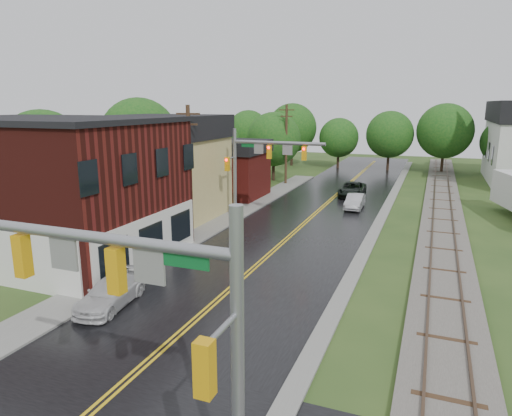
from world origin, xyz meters
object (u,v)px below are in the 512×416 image
Objects in this scene: sedan_silver at (355,202)px; tree_left_e at (275,141)px; traffic_signal_far at (260,158)px; tree_left_b at (140,139)px; tree_left_a at (44,155)px; utility_pole_b at (190,168)px; utility_pole_c at (286,143)px; tree_left_c at (214,146)px; suv_dark at (352,190)px; traffic_signal_near at (147,298)px; pickup_white at (111,293)px; brick_building at (49,187)px.

tree_left_e is at bearing 133.98° from sedan_silver.
tree_left_b reaches higher than traffic_signal_far.
tree_left_a reaches higher than sedan_silver.
utility_pole_c is at bearing 90.00° from utility_pole_b.
tree_left_c reaches higher than suv_dark.
sedan_silver is (1.18, -5.48, -0.06)m from suv_dark.
traffic_signal_near is 0.82× the size of utility_pole_c.
sedan_silver is 25.09m from pickup_white.
utility_pole_c is at bearing -42.84° from tree_left_e.
tree_left_b reaches higher than pickup_white.
tree_left_b is at bearing -174.51° from sedan_silver.
pickup_white is (-7.73, 8.00, -4.35)m from traffic_signal_near.
tree_left_a is 10.22m from tree_left_b.
traffic_signal_near is at bearing -52.94° from pickup_white.
utility_pole_c is at bearing 78.91° from brick_building.
pickup_white is (4.59, -35.90, -4.19)m from tree_left_e.
brick_building is 24.94m from tree_left_c.
tree_left_e is at bearing 105.89° from traffic_signal_far.
sedan_silver reaches higher than pickup_white.
utility_pole_c is (5.68, 29.00, 0.57)m from brick_building.
utility_pole_b is at bearing -41.86° from tree_left_b.
brick_building is at bearing -121.46° from suv_dark.
traffic_signal_far is 0.96× the size of tree_left_c.
traffic_signal_far is 0.76× the size of tree_left_b.
tree_left_b is 1.19× the size of tree_left_e.
utility_pole_b is (-3.33, -5.00, -0.25)m from traffic_signal_far.
utility_pole_c is 34.34m from pickup_white.
traffic_signal_near is 43.24m from utility_pole_c.
utility_pole_b reaches higher than traffic_signal_far.
traffic_signal_far reaches higher than sedan_silver.
suv_dark is at bearing 21.52° from tree_left_b.
traffic_signal_near is 41.67m from tree_left_c.
suv_dark is at bearing 92.85° from traffic_signal_near.
traffic_signal_far is 17.56m from pickup_white.
tree_left_c is at bearing 71.57° from tree_left_a.
tree_left_b is (-11.05, 9.90, 1.00)m from utility_pole_b.
sedan_silver is (22.63, 12.19, -4.47)m from tree_left_a.
brick_building is 10.14m from tree_left_a.
tree_left_a is (-13.05, -0.10, 0.39)m from utility_pole_b.
brick_building is 9.03m from utility_pole_b.
traffic_signal_near is 1.86× the size of sedan_silver.
tree_left_a is at bearing -179.55° from utility_pole_b.
tree_left_a is at bearing -101.31° from tree_left_b.
brick_building is at bearing -126.92° from traffic_signal_far.
traffic_signal_near is at bearing -74.48° from traffic_signal_far.
brick_building reaches higher than tree_left_e.
tree_left_b is (2.00, 10.00, 0.60)m from tree_left_a.
tree_left_b is 21.35m from sedan_silver.
tree_left_a reaches higher than suv_dark.
suv_dark is at bearing 101.56° from sedan_silver.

